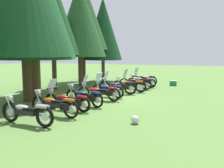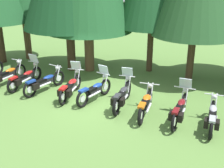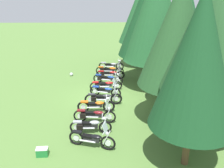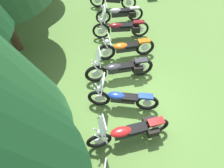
{
  "view_description": "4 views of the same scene",
  "coord_description": "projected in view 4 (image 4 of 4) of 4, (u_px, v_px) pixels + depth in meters",
  "views": [
    {
      "loc": [
        -12.26,
        -4.9,
        2.43
      ],
      "look_at": [
        -0.59,
        -0.36,
        0.84
      ],
      "focal_mm": 38.13,
      "sensor_mm": 36.0,
      "label": 1
    },
    {
      "loc": [
        4.08,
        -9.74,
        4.94
      ],
      "look_at": [
        0.85,
        -0.18,
        0.96
      ],
      "focal_mm": 45.79,
      "sensor_mm": 36.0,
      "label": 2
    },
    {
      "loc": [
        15.5,
        0.06,
        6.96
      ],
      "look_at": [
        -0.19,
        0.6,
        0.86
      ],
      "focal_mm": 39.51,
      "sensor_mm": 36.0,
      "label": 3
    },
    {
      "loc": [
        -3.38,
        1.04,
        5.59
      ],
      "look_at": [
        0.55,
        0.37,
        0.55
      ],
      "focal_mm": 32.38,
      "sensor_mm": 36.0,
      "label": 4
    }
  ],
  "objects": [
    {
      "name": "motorcycle_8",
      "position": [
        121.0,
        28.0,
        8.36
      ],
      "size": [
        0.78,
        2.36,
        1.38
      ],
      "rotation": [
        0.0,
        0.0,
        1.47
      ],
      "color": "black",
      "rests_on": "ground_plane"
    },
    {
      "name": "motorcycle_5",
      "position": [
        122.0,
        98.0,
        6.19
      ],
      "size": [
        0.87,
        2.15,
        1.37
      ],
      "rotation": [
        0.0,
        0.0,
        1.29
      ],
      "color": "black",
      "rests_on": "ground_plane"
    },
    {
      "name": "motorcycle_6",
      "position": [
        120.0,
        69.0,
        6.94
      ],
      "size": [
        0.66,
        2.41,
        1.39
      ],
      "rotation": [
        0.0,
        0.0,
        1.59
      ],
      "color": "black",
      "rests_on": "ground_plane"
    },
    {
      "name": "motorcycle_4",
      "position": [
        130.0,
        131.0,
        5.51
      ],
      "size": [
        0.76,
        2.38,
        1.36
      ],
      "rotation": [
        0.0,
        0.0,
        1.66
      ],
      "color": "black",
      "rests_on": "ground_plane"
    },
    {
      "name": "motorcycle_9",
      "position": [
        121.0,
        13.0,
        9.06
      ],
      "size": [
        0.68,
        2.17,
        1.0
      ],
      "rotation": [
        0.0,
        0.0,
        1.55
      ],
      "color": "black",
      "rests_on": "ground_plane"
    },
    {
      "name": "ground_plane",
      "position": [
        126.0,
        106.0,
        6.56
      ],
      "size": [
        80.0,
        80.0,
        0.0
      ],
      "primitive_type": "plane",
      "color": "#547A38"
    },
    {
      "name": "motorcycle_7",
      "position": [
        125.0,
        48.0,
        7.62
      ],
      "size": [
        0.75,
        2.26,
        1.02
      ],
      "rotation": [
        0.0,
        0.0,
        1.58
      ],
      "color": "black",
      "rests_on": "ground_plane"
    }
  ]
}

